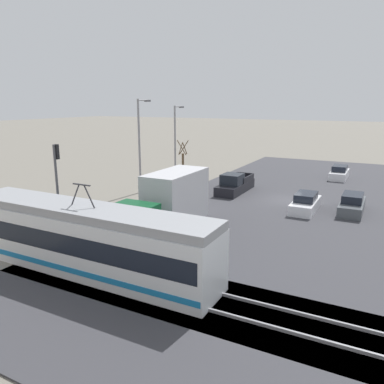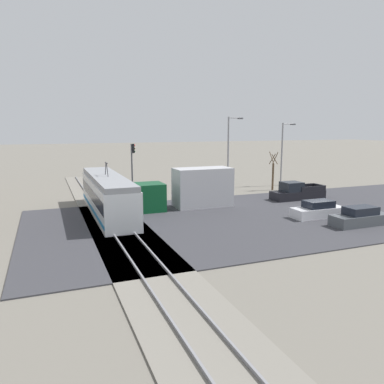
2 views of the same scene
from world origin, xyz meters
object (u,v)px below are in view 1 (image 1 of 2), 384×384
Objects in this scene: street_lamp_mid_block at (176,136)px; pickup_truck at (235,185)px; street_tree at (183,164)px; sedan_car_2 at (306,203)px; no_parking_sign at (146,183)px; street_lamp_near_crossing at (140,140)px; sedan_car_0 at (339,173)px; sedan_car_1 at (352,204)px; traffic_light_pole at (57,178)px; light_rail_tram at (85,239)px; box_truck at (167,203)px.

pickup_truck is at bearing 153.84° from street_lamp_mid_block.
sedan_car_2 is at bearing 161.69° from street_tree.
pickup_truck is at bearing -140.21° from no_parking_sign.
street_tree is 0.53× the size of street_lamp_near_crossing.
sedan_car_0 is 0.97× the size of sedan_car_1.
street_lamp_mid_block is at bearing -156.67° from sedan_car_0.
pickup_truck is 10.83m from sedan_car_1.
traffic_light_pole is at bearing -116.69° from sedan_car_0.
street_lamp_mid_block is 10.73m from no_parking_sign.
light_rail_tram is 17.86m from street_lamp_near_crossing.
street_tree is at bearing -10.72° from pickup_truck.
sedan_car_1 is at bearing 169.01° from pickup_truck.
street_lamp_near_crossing reaches higher than box_truck.
sedan_car_0 is (-8.11, -11.83, -0.10)m from pickup_truck.
box_truck is at bearing -131.61° from sedan_car_2.
light_rail_tram is 3.13× the size of sedan_car_0.
pickup_truck is at bearing 169.28° from street_tree.
sedan_car_1 is (-2.52, 13.90, -0.00)m from sedan_car_0.
traffic_light_pole is at bearing 98.47° from street_lamp_mid_block.
street_lamp_near_crossing reaches higher than traffic_light_pole.
street_tree reaches higher than light_rail_tram.
sedan_car_0 is 19.10m from street_lamp_mid_block.
sedan_car_2 is 0.57× the size of street_lamp_mid_block.
light_rail_tram is 32.67m from sedan_car_0.
light_rail_tram is 25.74m from street_lamp_mid_block.
street_lamp_near_crossing reaches higher than no_parking_sign.
box_truck is 2.00× the size of sedan_car_0.
street_lamp_mid_block is (2.69, -3.24, 2.57)m from street_tree.
no_parking_sign is at bearing 135.41° from street_lamp_near_crossing.
sedan_car_1 is 3.56m from sedan_car_2.
sedan_car_2 is (-7.67, -8.64, -1.12)m from box_truck.
traffic_light_pole reaches higher than sedan_car_2.
pickup_truck is 10.80m from street_lamp_mid_block.
light_rail_tram is 2.49× the size of pickup_truck.
street_lamp_mid_block is (19.67, -6.50, 4.02)m from sedan_car_1.
no_parking_sign is at bearing 39.79° from pickup_truck.
box_truck is at bearing -109.62° from sedan_car_0.
pickup_truck is at bearing -91.46° from light_rail_tram.
street_tree is at bearing -65.58° from box_truck.
pickup_truck reaches higher than sedan_car_1.
street_tree is 4.93m from street_lamp_mid_block.
street_lamp_near_crossing is 4.35m from no_parking_sign.
sedan_car_1 is at bearing -138.05° from box_truck.
sedan_car_0 is 14.12m from sedan_car_1.
traffic_light_pole reaches higher than sedan_car_1.
street_lamp_mid_block is (8.53, -24.11, 2.98)m from light_rail_tram.
sedan_car_0 is (-8.48, -23.78, -1.10)m from box_truck.
no_parking_sign is (0.18, 6.63, -0.81)m from street_tree.
sedan_car_1 is at bearing 20.56° from sedan_car_2.
light_rail_tram is 18.15m from sedan_car_2.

